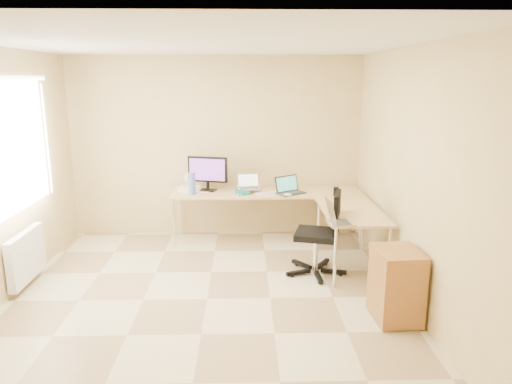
{
  "coord_description": "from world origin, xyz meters",
  "views": [
    {
      "loc": [
        0.4,
        -4.66,
        2.28
      ],
      "look_at": [
        0.55,
        1.1,
        0.9
      ],
      "focal_mm": 33.46,
      "sensor_mm": 36.0,
      "label": 1
    }
  ],
  "objects_px": {
    "desk_return": "(350,239)",
    "laptop_return": "(341,214)",
    "monitor": "(208,174)",
    "laptop_black": "(291,185)",
    "office_chair": "(316,233)",
    "keyboard": "(269,193)",
    "water_bottle": "(192,184)",
    "desk_main": "(267,216)",
    "mug": "(197,189)",
    "laptop_center": "(249,182)",
    "desk_fan": "(191,180)",
    "cabinet": "(396,285)"
  },
  "relations": [
    {
      "from": "desk_main",
      "to": "laptop_return",
      "type": "relative_size",
      "value": 7.85
    },
    {
      "from": "monitor",
      "to": "laptop_black",
      "type": "bearing_deg",
      "value": 5.34
    },
    {
      "from": "laptop_center",
      "to": "office_chair",
      "type": "bearing_deg",
      "value": -62.59
    },
    {
      "from": "desk_return",
      "to": "laptop_black",
      "type": "xyz_separation_m",
      "value": [
        -0.66,
        0.86,
        0.48
      ]
    },
    {
      "from": "desk_main",
      "to": "mug",
      "type": "height_order",
      "value": "mug"
    },
    {
      "from": "desk_main",
      "to": "mug",
      "type": "distance_m",
      "value": 1.06
    },
    {
      "from": "keyboard",
      "to": "water_bottle",
      "type": "bearing_deg",
      "value": 162.17
    },
    {
      "from": "office_chair",
      "to": "cabinet",
      "type": "height_order",
      "value": "office_chair"
    },
    {
      "from": "laptop_black",
      "to": "mug",
      "type": "bearing_deg",
      "value": 142.41
    },
    {
      "from": "water_bottle",
      "to": "desk_return",
      "type": "bearing_deg",
      "value": -22.53
    },
    {
      "from": "desk_fan",
      "to": "office_chair",
      "type": "xyz_separation_m",
      "value": [
        1.6,
        -1.39,
        -0.35
      ]
    },
    {
      "from": "desk_return",
      "to": "office_chair",
      "type": "xyz_separation_m",
      "value": [
        -0.45,
        -0.19,
        0.14
      ]
    },
    {
      "from": "desk_return",
      "to": "water_bottle",
      "type": "distance_m",
      "value": 2.23
    },
    {
      "from": "desk_return",
      "to": "laptop_return",
      "type": "distance_m",
      "value": 0.77
    },
    {
      "from": "mug",
      "to": "desk_fan",
      "type": "distance_m",
      "value": 0.28
    },
    {
      "from": "monitor",
      "to": "mug",
      "type": "distance_m",
      "value": 0.26
    },
    {
      "from": "mug",
      "to": "cabinet",
      "type": "height_order",
      "value": "mug"
    },
    {
      "from": "water_bottle",
      "to": "laptop_black",
      "type": "bearing_deg",
      "value": 1.04
    },
    {
      "from": "desk_return",
      "to": "laptop_return",
      "type": "height_order",
      "value": "laptop_return"
    },
    {
      "from": "laptop_black",
      "to": "cabinet",
      "type": "relative_size",
      "value": 0.55
    },
    {
      "from": "laptop_black",
      "to": "keyboard",
      "type": "bearing_deg",
      "value": 146.11
    },
    {
      "from": "desk_main",
      "to": "laptop_return",
      "type": "distance_m",
      "value": 1.78
    },
    {
      "from": "laptop_black",
      "to": "water_bottle",
      "type": "xyz_separation_m",
      "value": [
        -1.35,
        -0.02,
        0.03
      ]
    },
    {
      "from": "laptop_black",
      "to": "desk_fan",
      "type": "distance_m",
      "value": 1.44
    },
    {
      "from": "monitor",
      "to": "office_chair",
      "type": "distance_m",
      "value": 1.9
    },
    {
      "from": "laptop_black",
      "to": "office_chair",
      "type": "distance_m",
      "value": 1.12
    },
    {
      "from": "mug",
      "to": "laptop_return",
      "type": "bearing_deg",
      "value": -41.47
    },
    {
      "from": "mug",
      "to": "water_bottle",
      "type": "xyz_separation_m",
      "value": [
        -0.06,
        -0.12,
        0.11
      ]
    },
    {
      "from": "water_bottle",
      "to": "laptop_return",
      "type": "relative_size",
      "value": 0.91
    },
    {
      "from": "laptop_center",
      "to": "keyboard",
      "type": "bearing_deg",
      "value": -26.6
    },
    {
      "from": "laptop_center",
      "to": "cabinet",
      "type": "bearing_deg",
      "value": -65.65
    },
    {
      "from": "laptop_center",
      "to": "laptop_return",
      "type": "xyz_separation_m",
      "value": [
        0.98,
        -1.51,
        -0.04
      ]
    },
    {
      "from": "monitor",
      "to": "desk_fan",
      "type": "relative_size",
      "value": 2.4
    },
    {
      "from": "desk_main",
      "to": "cabinet",
      "type": "height_order",
      "value": "desk_main"
    },
    {
      "from": "desk_main",
      "to": "desk_fan",
      "type": "height_order",
      "value": "desk_fan"
    },
    {
      "from": "desk_return",
      "to": "monitor",
      "type": "relative_size",
      "value": 2.27
    },
    {
      "from": "desk_fan",
      "to": "laptop_center",
      "type": "bearing_deg",
      "value": -9.6
    },
    {
      "from": "office_chair",
      "to": "keyboard",
      "type": "bearing_deg",
      "value": 131.09
    },
    {
      "from": "laptop_black",
      "to": "laptop_return",
      "type": "height_order",
      "value": "laptop_black"
    },
    {
      "from": "laptop_center",
      "to": "desk_fan",
      "type": "height_order",
      "value": "laptop_center"
    },
    {
      "from": "keyboard",
      "to": "laptop_return",
      "type": "bearing_deg",
      "value": -82.69
    },
    {
      "from": "monitor",
      "to": "mug",
      "type": "bearing_deg",
      "value": -129.64
    },
    {
      "from": "office_chair",
      "to": "laptop_return",
      "type": "bearing_deg",
      "value": -45.33
    },
    {
      "from": "office_chair",
      "to": "cabinet",
      "type": "relative_size",
      "value": 1.47
    },
    {
      "from": "desk_return",
      "to": "laptop_center",
      "type": "height_order",
      "value": "laptop_center"
    },
    {
      "from": "laptop_return",
      "to": "desk_fan",
      "type": "bearing_deg",
      "value": 40.4
    },
    {
      "from": "laptop_black",
      "to": "mug",
      "type": "xyz_separation_m",
      "value": [
        -1.29,
        0.1,
        -0.07
      ]
    },
    {
      "from": "desk_main",
      "to": "laptop_black",
      "type": "relative_size",
      "value": 6.97
    },
    {
      "from": "laptop_return",
      "to": "office_chair",
      "type": "xyz_separation_m",
      "value": [
        -0.2,
        0.36,
        -0.34
      ]
    },
    {
      "from": "monitor",
      "to": "water_bottle",
      "type": "bearing_deg",
      "value": -116.82
    }
  ]
}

